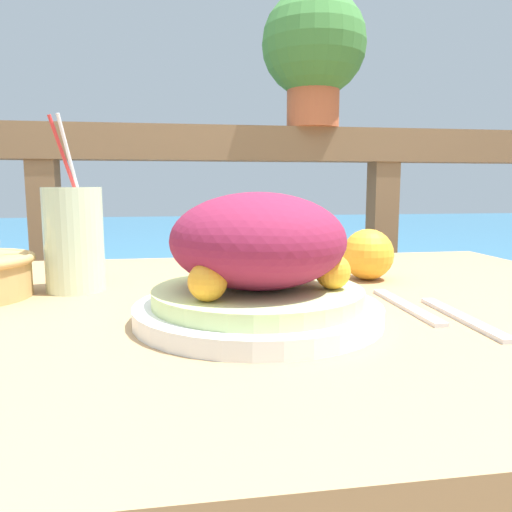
% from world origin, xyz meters
% --- Properties ---
extents(patio_table, '(1.11, 0.84, 0.75)m').
position_xyz_m(patio_table, '(0.00, 0.00, 0.65)').
color(patio_table, tan).
rests_on(patio_table, ground_plane).
extents(railing_fence, '(2.80, 0.08, 1.05)m').
position_xyz_m(railing_fence, '(0.00, 0.70, 0.75)').
color(railing_fence, brown).
rests_on(railing_fence, ground_plane).
extents(sea_backdrop, '(12.00, 4.00, 0.54)m').
position_xyz_m(sea_backdrop, '(0.00, 3.20, 0.27)').
color(sea_backdrop, teal).
rests_on(sea_backdrop, ground_plane).
extents(salad_plate, '(0.28, 0.28, 0.15)m').
position_xyz_m(salad_plate, '(-0.03, -0.10, 0.81)').
color(salad_plate, silver).
rests_on(salad_plate, patio_table).
extents(drink_glass, '(0.08, 0.08, 0.25)m').
position_xyz_m(drink_glass, '(-0.27, 0.11, 0.82)').
color(drink_glass, beige).
rests_on(drink_glass, patio_table).
extents(potted_plant, '(0.28, 0.28, 0.36)m').
position_xyz_m(potted_plant, '(0.25, 0.70, 1.26)').
color(potted_plant, '#B75B38').
rests_on(potted_plant, railing_fence).
extents(fork, '(0.02, 0.18, 0.00)m').
position_xyz_m(fork, '(0.16, -0.07, 0.75)').
color(fork, silver).
rests_on(fork, patio_table).
extents(knife, '(0.02, 0.18, 0.00)m').
position_xyz_m(knife, '(0.20, -0.13, 0.75)').
color(knife, silver).
rests_on(knife, patio_table).
extents(orange_near_basket, '(0.08, 0.08, 0.08)m').
position_xyz_m(orange_near_basket, '(0.18, 0.12, 0.79)').
color(orange_near_basket, '#F9A328').
rests_on(orange_near_basket, patio_table).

